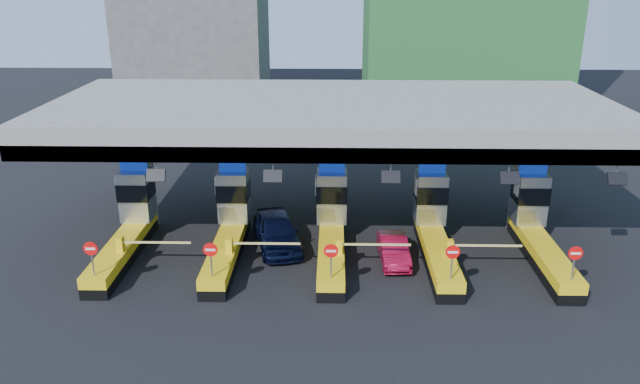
{
  "coord_description": "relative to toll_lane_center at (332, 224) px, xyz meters",
  "views": [
    {
      "loc": [
        0.08,
        -27.96,
        13.2
      ],
      "look_at": [
        -0.56,
        0.0,
        3.16
      ],
      "focal_mm": 35.0,
      "sensor_mm": 36.0,
      "label": 1
    }
  ],
  "objects": [
    {
      "name": "toll_lane_left",
      "position": [
        -5.0,
        0.0,
        0.0
      ],
      "size": [
        4.43,
        8.0,
        4.16
      ],
      "color": "black",
      "rests_on": "ground"
    },
    {
      "name": "toll_lane_center",
      "position": [
        0.0,
        0.0,
        0.0
      ],
      "size": [
        4.43,
        8.0,
        4.16
      ],
      "color": "black",
      "rests_on": "ground"
    },
    {
      "name": "toll_lane_right",
      "position": [
        5.0,
        0.0,
        0.0
      ],
      "size": [
        4.43,
        8.0,
        4.16
      ],
      "color": "black",
      "rests_on": "ground"
    },
    {
      "name": "toll_lane_far_left",
      "position": [
        -10.0,
        0.0,
        0.0
      ],
      "size": [
        4.43,
        8.0,
        4.16
      ],
      "color": "black",
      "rests_on": "ground"
    },
    {
      "name": "ground",
      "position": [
        -0.0,
        -0.28,
        -1.4
      ],
      "size": [
        120.0,
        120.0,
        0.0
      ],
      "primitive_type": "plane",
      "color": "black",
      "rests_on": "ground"
    },
    {
      "name": "toll_canopy",
      "position": [
        -0.0,
        2.59,
        4.74
      ],
      "size": [
        28.0,
        12.09,
        7.0
      ],
      "color": "slate",
      "rests_on": "ground"
    },
    {
      "name": "red_car",
      "position": [
        2.96,
        -1.2,
        -0.8
      ],
      "size": [
        1.43,
        3.71,
        1.2
      ],
      "primitive_type": "imported",
      "rotation": [
        0.0,
        0.0,
        0.04
      ],
      "color": "maroon",
      "rests_on": "ground"
    },
    {
      "name": "toll_lane_far_right",
      "position": [
        10.0,
        0.0,
        0.0
      ],
      "size": [
        4.43,
        8.0,
        4.16
      ],
      "color": "black",
      "rests_on": "ground"
    },
    {
      "name": "bg_building_concrete",
      "position": [
        -14.0,
        35.72,
        7.6
      ],
      "size": [
        14.0,
        10.0,
        18.0
      ],
      "primitive_type": "cube",
      "color": "#4C4C49",
      "rests_on": "ground"
    },
    {
      "name": "van",
      "position": [
        -2.73,
        0.31,
        -0.55
      ],
      "size": [
        3.18,
        5.31,
        1.69
      ],
      "primitive_type": "imported",
      "rotation": [
        0.0,
        0.0,
        0.25
      ],
      "color": "black",
      "rests_on": "ground"
    }
  ]
}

